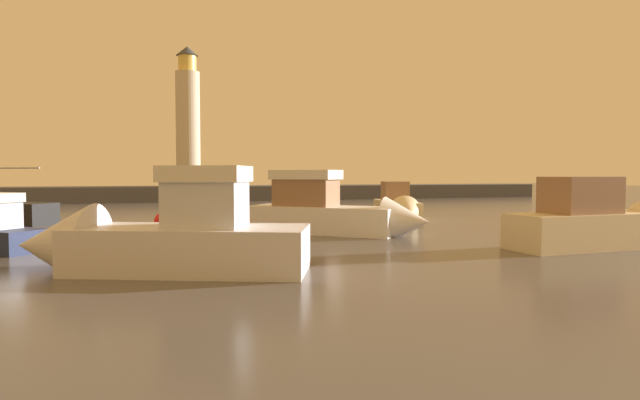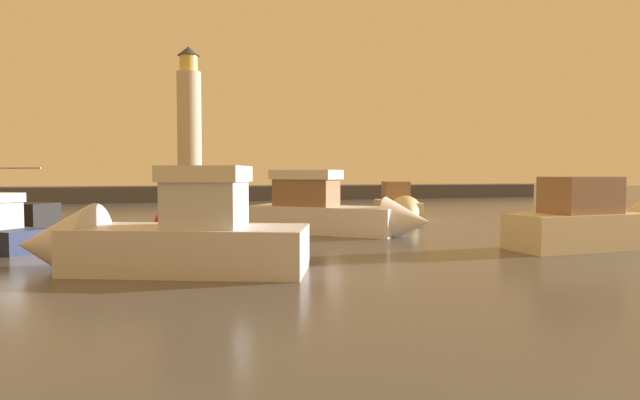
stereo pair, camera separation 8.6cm
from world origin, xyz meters
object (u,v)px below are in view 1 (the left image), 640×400
Objects in this scene: lighthouse at (188,120)px; motorboat_4 at (338,212)px; motorboat_2 at (399,208)px; mooring_buoy at (163,221)px; motorboat_0 at (607,223)px; motorboat_3 at (149,239)px.

lighthouse reaches higher than motorboat_4.
motorboat_2 is 14.09m from mooring_buoy.
motorboat_0 is 11.50m from motorboat_4.
motorboat_0 is 13.39m from motorboat_2.
motorboat_0 is 0.92× the size of motorboat_3.
motorboat_4 is (-8.60, 7.63, 0.08)m from motorboat_0.
motorboat_3 is 1.11× the size of motorboat_4.
lighthouse is 31.66m from motorboat_2.
motorboat_4 is (4.78, -34.21, -7.58)m from lighthouse.
motorboat_2 is 19.70m from motorboat_3.
motorboat_2 is (10.77, -28.72, -7.83)m from lighthouse.
lighthouse is at bearing 110.56° from motorboat_2.
motorboat_0 is at bearing -78.75° from motorboat_2.
motorboat_3 is at bearing 179.90° from motorboat_0.
motorboat_0 is (13.38, -41.84, -7.66)m from lighthouse.
lighthouse is 1.76× the size of motorboat_0.
motorboat_3 is 12.30m from mooring_buoy.
motorboat_3 is at bearing -95.39° from lighthouse.
lighthouse is 42.69m from motorboat_3.
mooring_buoy is (-14.06, -0.82, -0.34)m from motorboat_2.
motorboat_3 is at bearing -138.96° from motorboat_4.
motorboat_0 is 17.33m from motorboat_3.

